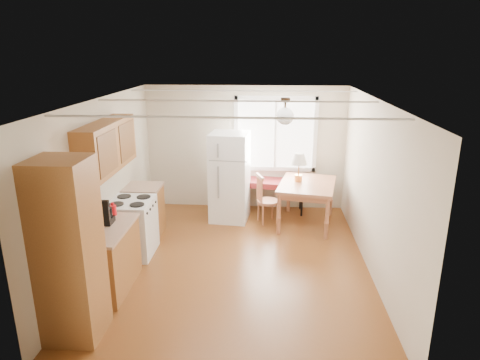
# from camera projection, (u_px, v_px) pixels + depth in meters

# --- Properties ---
(room_shell) EXTENTS (4.60, 5.60, 2.62)m
(room_shell) POSITION_uv_depth(u_px,v_px,m) (236.00, 186.00, 6.28)
(room_shell) COLOR #552B11
(room_shell) RESTS_ON ground
(kitchen_run) EXTENTS (0.65, 3.40, 2.20)m
(kitchen_run) POSITION_uv_depth(u_px,v_px,m) (109.00, 225.00, 5.91)
(kitchen_run) COLOR brown
(kitchen_run) RESTS_ON ground
(window_unit) EXTENTS (1.64, 0.05, 1.51)m
(window_unit) POSITION_uv_depth(u_px,v_px,m) (275.00, 134.00, 8.51)
(window_unit) COLOR white
(window_unit) RESTS_ON room_shell
(pendant_light) EXTENTS (0.26, 0.26, 0.40)m
(pendant_light) POSITION_uv_depth(u_px,v_px,m) (285.00, 115.00, 6.33)
(pendant_light) COLOR #2F2115
(pendant_light) RESTS_ON room_shell
(refrigerator) EXTENTS (0.77, 0.77, 1.70)m
(refrigerator) POSITION_uv_depth(u_px,v_px,m) (230.00, 177.00, 8.11)
(refrigerator) COLOR white
(refrigerator) RESTS_ON ground
(bench) EXTENTS (1.51, 0.75, 0.67)m
(bench) POSITION_uv_depth(u_px,v_px,m) (271.00, 184.00, 8.55)
(bench) COLOR maroon
(bench) RESTS_ON ground
(dining_table) EXTENTS (1.21, 1.46, 0.81)m
(dining_table) POSITION_uv_depth(u_px,v_px,m) (307.00, 188.00, 7.89)
(dining_table) COLOR #995A3B
(dining_table) RESTS_ON ground
(chair) EXTENTS (0.46, 0.45, 0.94)m
(chair) POSITION_uv_depth(u_px,v_px,m) (264.00, 196.00, 8.00)
(chair) COLOR #995A3B
(chair) RESTS_ON ground
(table_lamp) EXTENTS (0.31, 0.31, 0.53)m
(table_lamp) POSITION_uv_depth(u_px,v_px,m) (299.00, 161.00, 7.86)
(table_lamp) COLOR #CC8941
(table_lamp) RESTS_ON dining_table
(coffee_maker) EXTENTS (0.18, 0.24, 0.36)m
(coffee_maker) POSITION_uv_depth(u_px,v_px,m) (105.00, 215.00, 5.77)
(coffee_maker) COLOR black
(coffee_maker) RESTS_ON kitchen_run
(kettle) EXTENTS (0.10, 0.10, 0.20)m
(kettle) POSITION_uv_depth(u_px,v_px,m) (113.00, 210.00, 6.09)
(kettle) COLOR red
(kettle) RESTS_ON kitchen_run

